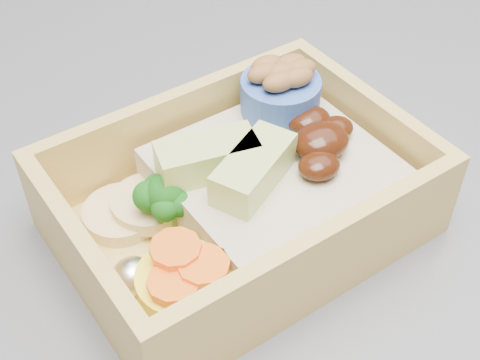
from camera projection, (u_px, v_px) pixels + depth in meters
name	position (u px, v px, depth m)	size (l,w,h in m)	color
bento_box	(247.00, 190.00, 0.38)	(0.22, 0.17, 0.07)	tan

